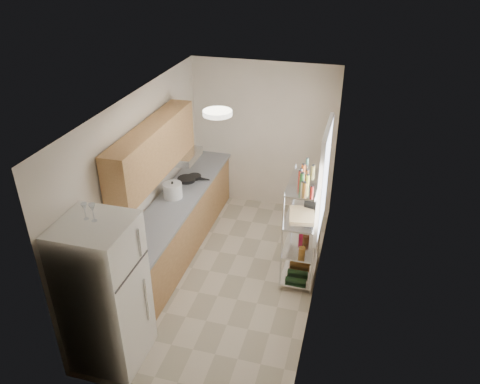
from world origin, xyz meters
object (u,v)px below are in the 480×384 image
object	(u,v)px
refrigerator	(105,294)
rice_cooker	(173,190)
frying_pan_large	(186,179)
cutting_board	(302,215)
espresso_machine	(314,197)

from	to	relation	value
refrigerator	rice_cooker	world-z (taller)	refrigerator
frying_pan_large	cutting_board	bearing A→B (deg)	-35.38
rice_cooker	refrigerator	bearing A→B (deg)	-87.18
rice_cooker	cutting_board	xyz separation A→B (m)	(1.97, -0.20, 0.01)
rice_cooker	espresso_machine	size ratio (longest dim) A/B	0.91
refrigerator	espresso_machine	xyz separation A→B (m)	(1.97, 2.31, 0.25)
cutting_board	rice_cooker	bearing A→B (deg)	174.22
frying_pan_large	espresso_machine	size ratio (longest dim) A/B	0.93
cutting_board	frying_pan_large	bearing A→B (deg)	159.07
refrigerator	espresso_machine	world-z (taller)	refrigerator
espresso_machine	frying_pan_large	bearing A→B (deg)	-178.76
rice_cooker	espresso_machine	distance (m)	2.09
rice_cooker	espresso_machine	world-z (taller)	espresso_machine
refrigerator	cutting_board	world-z (taller)	refrigerator
frying_pan_large	espresso_machine	xyz separation A→B (m)	(2.08, -0.46, 0.24)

